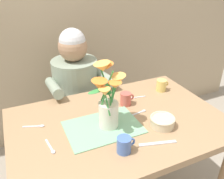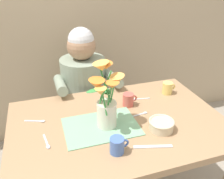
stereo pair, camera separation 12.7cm
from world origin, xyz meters
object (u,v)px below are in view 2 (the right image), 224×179
object	(u,v)px
ceramic_mug	(117,145)
flower_vase	(106,98)
seated_person	(85,98)
ceramic_bowl	(161,125)
tea_cup	(168,88)
dinner_knife	(153,147)
coffee_cup	(128,100)

from	to	relation	value
ceramic_mug	flower_vase	bearing A→B (deg)	87.09
seated_person	ceramic_mug	size ratio (longest dim) A/B	12.20
ceramic_bowl	seated_person	bearing A→B (deg)	109.31
ceramic_mug	tea_cup	distance (m)	0.67
ceramic_bowl	flower_vase	bearing A→B (deg)	155.51
seated_person	flower_vase	distance (m)	0.72
ceramic_mug	ceramic_bowl	bearing A→B (deg)	18.49
ceramic_bowl	dinner_knife	xyz separation A→B (m)	(-0.10, -0.11, -0.03)
dinner_knife	ceramic_mug	world-z (taller)	ceramic_mug
flower_vase	dinner_knife	size ratio (longest dim) A/B	1.90
seated_person	coffee_cup	distance (m)	0.55
seated_person	ceramic_mug	bearing A→B (deg)	-88.78
flower_vase	coffee_cup	world-z (taller)	flower_vase
ceramic_bowl	coffee_cup	size ratio (longest dim) A/B	1.46
seated_person	flower_vase	bearing A→B (deg)	-88.11
tea_cup	coffee_cup	xyz separation A→B (m)	(-0.31, -0.06, 0.00)
flower_vase	ceramic_bowl	xyz separation A→B (m)	(0.27, -0.12, -0.14)
ceramic_mug	tea_cup	bearing A→B (deg)	40.60
flower_vase	ceramic_bowl	world-z (taller)	flower_vase
ceramic_bowl	tea_cup	distance (m)	0.42
dinner_knife	coffee_cup	size ratio (longest dim) A/B	2.04
ceramic_bowl	tea_cup	size ratio (longest dim) A/B	1.46
ceramic_mug	dinner_knife	bearing A→B (deg)	-6.46
flower_vase	ceramic_bowl	size ratio (longest dim) A/B	2.66
ceramic_mug	coffee_cup	distance (m)	0.43
flower_vase	dinner_knife	xyz separation A→B (m)	(0.16, -0.23, -0.17)
ceramic_bowl	coffee_cup	bearing A→B (deg)	105.33
dinner_knife	ceramic_mug	size ratio (longest dim) A/B	2.04
ceramic_mug	tea_cup	world-z (taller)	same
dinner_knife	tea_cup	bearing A→B (deg)	68.98
ceramic_bowl	dinner_knife	distance (m)	0.16
ceramic_bowl	coffee_cup	distance (m)	0.29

